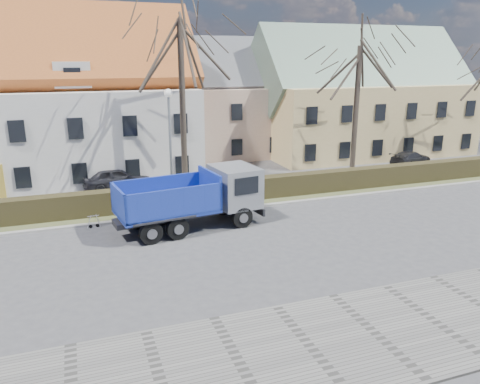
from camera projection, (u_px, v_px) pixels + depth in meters
name	position (u px, v px, depth m)	size (l,w,h in m)	color
ground	(268.00, 238.00, 22.21)	(120.00, 120.00, 0.00)	#454548
sidewalk_near	(374.00, 333.00, 14.50)	(80.00, 5.00, 0.08)	slate
curb_far	(236.00, 208.00, 26.35)	(80.00, 0.30, 0.12)	gray
grass_strip	(227.00, 201.00, 27.80)	(80.00, 3.00, 0.10)	#49502D
hedge	(228.00, 192.00, 27.46)	(60.00, 0.90, 1.30)	#2C2716
building_pink	(222.00, 108.00, 40.48)	(10.80, 8.80, 8.00)	tan
building_yellow	(360.00, 104.00, 41.55)	(18.80, 10.80, 8.50)	#D5B875
tree_1	(182.00, 91.00, 27.49)	(9.20, 9.20, 12.65)	#352D25
tree_2	(357.00, 100.00, 31.58)	(8.00, 8.00, 11.00)	#352D25
dump_truck	(185.00, 200.00, 23.03)	(7.50, 2.79, 3.00)	navy
streetlight	(171.00, 147.00, 26.61)	(0.52, 0.52, 6.68)	#91969A
cart_frame	(89.00, 222.00, 23.38)	(0.79, 0.45, 0.72)	silver
parked_car_a	(117.00, 178.00, 30.31)	(1.73, 4.31, 1.47)	#26262B
parked_car_b	(410.00, 158.00, 37.01)	(1.59, 3.91, 1.13)	#242427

